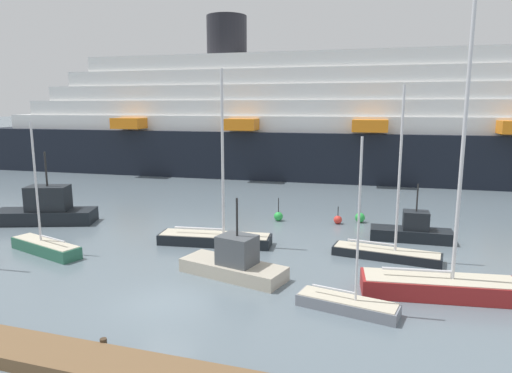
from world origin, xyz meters
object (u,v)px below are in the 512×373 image
object	(u,v)px
fishing_boat_1	(46,210)
cruise_ship	(369,124)
fishing_boat_2	(234,263)
sailboat_4	(439,283)
channel_buoy_1	(338,220)
sailboat_2	(347,303)
fishing_boat_0	(412,231)
sailboat_1	(215,236)
sailboat_0	(387,251)
channel_buoy_2	(360,217)
sailboat_3	(45,246)
channel_buoy_0	(278,216)

from	to	relation	value
fishing_boat_1	cruise_ship	xyz separation A→B (m)	(21.15, 30.27, 5.34)
fishing_boat_1	fishing_boat_2	xyz separation A→B (m)	(16.81, -5.80, -0.28)
sailboat_4	channel_buoy_1	size ratio (longest dim) A/B	10.52
sailboat_2	fishing_boat_0	xyz separation A→B (m)	(2.90, 11.43, 0.28)
sailboat_1	fishing_boat_0	size ratio (longest dim) A/B	2.09
sailboat_0	fishing_boat_2	xyz separation A→B (m)	(-7.30, -5.07, 0.26)
channel_buoy_1	channel_buoy_2	world-z (taller)	channel_buoy_2
sailboat_1	channel_buoy_2	world-z (taller)	sailboat_1
sailboat_1	sailboat_3	world-z (taller)	sailboat_1
sailboat_0	sailboat_2	bearing A→B (deg)	-94.32
channel_buoy_0	sailboat_1	bearing A→B (deg)	-108.66
sailboat_1	sailboat_4	xyz separation A→B (m)	(12.65, -4.19, 0.12)
fishing_boat_2	sailboat_2	bearing A→B (deg)	-7.02
sailboat_1	fishing_boat_2	world-z (taller)	sailboat_1
sailboat_2	channel_buoy_1	xyz separation A→B (m)	(-2.15, 14.19, -0.05)
sailboat_3	channel_buoy_1	xyz separation A→B (m)	(15.51, 11.83, -0.15)
sailboat_3	fishing_boat_1	xyz separation A→B (m)	(-5.02, 5.70, 0.54)
sailboat_2	cruise_ship	bearing A→B (deg)	103.36
sailboat_0	sailboat_2	world-z (taller)	sailboat_0
sailboat_3	fishing_boat_2	bearing A→B (deg)	-164.02
fishing_boat_1	channel_buoy_0	size ratio (longest dim) A/B	4.26
sailboat_3	fishing_boat_2	distance (m)	11.79
sailboat_0	fishing_boat_0	world-z (taller)	sailboat_0
sailboat_1	fishing_boat_1	bearing A→B (deg)	167.57
sailboat_2	sailboat_1	bearing A→B (deg)	153.04
channel_buoy_1	cruise_ship	bearing A→B (deg)	88.54
sailboat_4	channel_buoy_2	size ratio (longest dim) A/B	9.76
sailboat_4	channel_buoy_1	world-z (taller)	sailboat_4
sailboat_2	sailboat_0	bearing A→B (deg)	90.09
sailboat_1	fishing_boat_1	size ratio (longest dim) A/B	1.42
sailboat_2	fishing_boat_1	bearing A→B (deg)	171.51
channel_buoy_0	channel_buoy_1	bearing A→B (deg)	5.56
channel_buoy_1	channel_buoy_2	xyz separation A→B (m)	(1.51, 0.91, 0.06)
cruise_ship	channel_buoy_0	bearing A→B (deg)	-104.09
fishing_boat_0	fishing_boat_2	world-z (taller)	fishing_boat_2
sailboat_4	cruise_ship	world-z (taller)	cruise_ship
sailboat_2	cruise_ship	distance (m)	38.83
fishing_boat_1	channel_buoy_1	bearing A→B (deg)	-2.94
sailboat_1	channel_buoy_2	xyz separation A→B (m)	(8.20, 8.18, -0.15)
channel_buoy_1	cruise_ship	size ratio (longest dim) A/B	0.01
fishing_boat_2	channel_buoy_2	distance (m)	13.87
sailboat_0	channel_buoy_0	xyz separation A→B (m)	(-7.95, 6.44, -0.11)
sailboat_3	channel_buoy_0	distance (m)	15.94
sailboat_2	channel_buoy_0	size ratio (longest dim) A/B	4.19
cruise_ship	sailboat_3	bearing A→B (deg)	-116.75
fishing_boat_0	sailboat_3	bearing A→B (deg)	-158.61
fishing_boat_2	fishing_boat_1	bearing A→B (deg)	174.96
sailboat_3	channel_buoy_0	bearing A→B (deg)	-117.85
channel_buoy_0	channel_buoy_2	xyz separation A→B (m)	(5.89, 1.33, 0.02)
sailboat_2	sailboat_3	size ratio (longest dim) A/B	0.95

